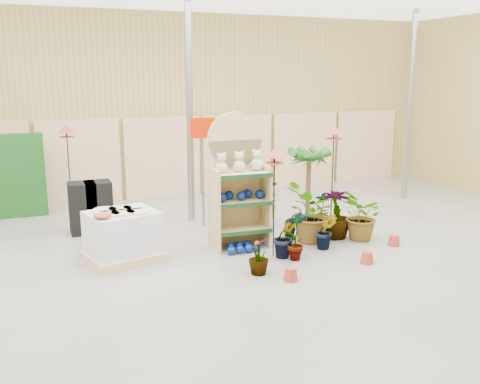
% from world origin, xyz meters
% --- Properties ---
extents(room, '(15.20, 12.10, 4.70)m').
position_xyz_m(room, '(0.00, 0.91, 2.21)').
color(room, slate).
rests_on(room, ground).
extents(display_shelf, '(1.03, 0.69, 2.39)m').
position_xyz_m(display_shelf, '(0.30, 1.65, 1.09)').
color(display_shelf, tan).
rests_on(display_shelf, ground).
extents(teddy_bears, '(0.88, 0.22, 0.37)m').
position_xyz_m(teddy_bears, '(0.33, 1.54, 1.51)').
color(teddy_bears, beige).
rests_on(teddy_bears, display_shelf).
extents(gazing_balls_shelf, '(0.88, 0.30, 0.17)m').
position_xyz_m(gazing_balls_shelf, '(0.30, 1.51, 0.94)').
color(gazing_balls_shelf, navy).
rests_on(gazing_balls_shelf, display_shelf).
extents(gazing_balls_floor, '(0.63, 0.39, 0.15)m').
position_xyz_m(gazing_balls_floor, '(0.22, 1.21, 0.07)').
color(gazing_balls_floor, navy).
rests_on(gazing_balls_floor, ground).
extents(pallet_stack, '(1.37, 1.23, 0.87)m').
position_xyz_m(pallet_stack, '(-1.78, 1.53, 0.42)').
color(pallet_stack, tan).
rests_on(pallet_stack, ground).
extents(charcoal_planters, '(0.80, 0.50, 1.00)m').
position_xyz_m(charcoal_planters, '(-2.07, 3.40, 0.50)').
color(charcoal_planters, black).
rests_on(charcoal_planters, ground).
extents(offer_sign, '(0.50, 0.08, 2.20)m').
position_xyz_m(offer_sign, '(0.10, 2.98, 1.57)').
color(offer_sign, gray).
rests_on(offer_sign, ground).
extents(bird_table_front, '(0.34, 0.34, 1.84)m').
position_xyz_m(bird_table_front, '(0.65, 0.84, 1.71)').
color(bird_table_front, black).
rests_on(bird_table_front, ground).
extents(bird_table_right, '(0.34, 0.34, 2.05)m').
position_xyz_m(bird_table_right, '(2.36, 1.80, 1.91)').
color(bird_table_right, black).
rests_on(bird_table_right, ground).
extents(bird_table_back, '(0.34, 0.34, 2.01)m').
position_xyz_m(bird_table_back, '(-2.35, 4.41, 1.87)').
color(bird_table_back, black).
rests_on(bird_table_back, ground).
extents(palm, '(0.70, 0.70, 1.66)m').
position_xyz_m(palm, '(2.21, 2.48, 1.41)').
color(palm, brown).
rests_on(palm, ground).
extents(potted_plant_0, '(0.47, 0.33, 0.87)m').
position_xyz_m(potted_plant_0, '(0.90, 0.49, 0.43)').
color(potted_plant_0, '#1D561A').
rests_on(potted_plant_0, ground).
extents(potted_plant_1, '(0.47, 0.41, 0.74)m').
position_xyz_m(potted_plant_1, '(0.78, 0.66, 0.37)').
color(potted_plant_1, '#1D561A').
rests_on(potted_plant_1, ground).
extents(potted_plant_2, '(1.30, 1.30, 1.09)m').
position_xyz_m(potted_plant_2, '(1.59, 1.21, 0.55)').
color(potted_plant_2, '#1D561A').
rests_on(potted_plant_2, ground).
extents(potted_plant_3, '(0.73, 0.73, 0.96)m').
position_xyz_m(potted_plant_3, '(2.17, 1.29, 0.48)').
color(potted_plant_3, '#1D561A').
rests_on(potted_plant_3, ground).
extents(potted_plant_4, '(0.41, 0.35, 0.66)m').
position_xyz_m(potted_plant_4, '(2.48, 2.31, 0.33)').
color(potted_plant_4, '#1D561A').
rests_on(potted_plant_4, ground).
extents(potted_plant_5, '(0.31, 0.26, 0.54)m').
position_xyz_m(potted_plant_5, '(1.33, 1.50, 0.27)').
color(potted_plant_5, '#1D561A').
rests_on(potted_plant_5, ground).
extents(potted_plant_6, '(1.19, 1.18, 1.00)m').
position_xyz_m(potted_plant_6, '(1.23, 2.55, 0.50)').
color(potted_plant_6, '#1D561A').
rests_on(potted_plant_6, ground).
extents(potted_plant_7, '(0.46, 0.46, 0.58)m').
position_xyz_m(potted_plant_7, '(0.06, 0.12, 0.29)').
color(potted_plant_7, '#1D561A').
rests_on(potted_plant_7, ground).
extents(potted_plant_9, '(0.47, 0.44, 0.67)m').
position_xyz_m(potted_plant_9, '(1.64, 0.78, 0.33)').
color(potted_plant_9, '#1D561A').
rests_on(potted_plant_9, ground).
extents(potted_plant_10, '(0.96, 1.03, 0.93)m').
position_xyz_m(potted_plant_10, '(2.54, 0.98, 0.47)').
color(potted_plant_10, '#1D561A').
rests_on(potted_plant_10, ground).
extents(potted_plant_11, '(0.51, 0.51, 0.66)m').
position_xyz_m(potted_plant_11, '(0.62, 2.31, 0.33)').
color(potted_plant_11, '#1D561A').
rests_on(potted_plant_11, ground).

